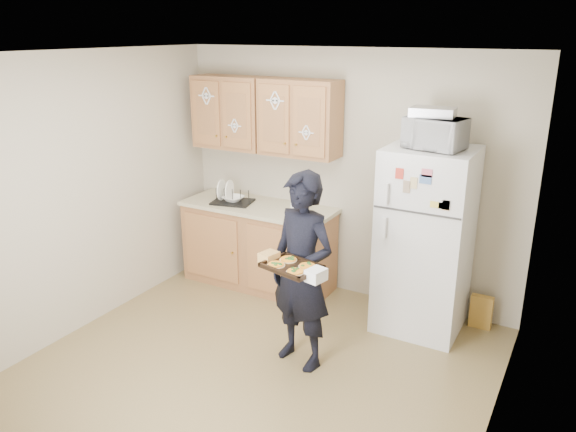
{
  "coord_description": "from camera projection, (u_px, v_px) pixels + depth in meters",
  "views": [
    {
      "loc": [
        2.17,
        -3.28,
        2.66
      ],
      "look_at": [
        0.09,
        0.45,
        1.23
      ],
      "focal_mm": 35.0,
      "sensor_mm": 36.0,
      "label": 1
    }
  ],
  "objects": [
    {
      "name": "floor",
      "position": [
        252.0,
        373.0,
        4.56
      ],
      "size": [
        3.6,
        3.6,
        0.0
      ],
      "primitive_type": "plane",
      "color": "brown",
      "rests_on": "ground"
    },
    {
      "name": "ceiling",
      "position": [
        244.0,
        54.0,
        3.77
      ],
      "size": [
        3.6,
        3.6,
        0.0
      ],
      "primitive_type": "plane",
      "color": "silver",
      "rests_on": "wall_back"
    },
    {
      "name": "wall_back",
      "position": [
        346.0,
        176.0,
        5.65
      ],
      "size": [
        3.6,
        0.04,
        2.5
      ],
      "primitive_type": "cube",
      "color": "#AEA38D",
      "rests_on": "floor"
    },
    {
      "name": "wall_front",
      "position": [
        42.0,
        340.0,
        2.67
      ],
      "size": [
        3.6,
        0.04,
        2.5
      ],
      "primitive_type": "cube",
      "color": "#AEA38D",
      "rests_on": "floor"
    },
    {
      "name": "wall_left",
      "position": [
        79.0,
        195.0,
        5.0
      ],
      "size": [
        0.04,
        3.6,
        2.5
      ],
      "primitive_type": "cube",
      "color": "#AEA38D",
      "rests_on": "floor"
    },
    {
      "name": "wall_right",
      "position": [
        503.0,
        279.0,
        3.33
      ],
      "size": [
        0.04,
        3.6,
        2.5
      ],
      "primitive_type": "cube",
      "color": "#AEA38D",
      "rests_on": "floor"
    },
    {
      "name": "refrigerator",
      "position": [
        425.0,
        241.0,
        5.04
      ],
      "size": [
        0.75,
        0.7,
        1.7
      ],
      "primitive_type": "cube",
      "color": "silver",
      "rests_on": "floor"
    },
    {
      "name": "base_cabinet",
      "position": [
        259.0,
        247.0,
        6.04
      ],
      "size": [
        1.6,
        0.6,
        0.86
      ],
      "primitive_type": "cube",
      "color": "brown",
      "rests_on": "floor"
    },
    {
      "name": "countertop",
      "position": [
        258.0,
        207.0,
        5.9
      ],
      "size": [
        1.64,
        0.64,
        0.04
      ],
      "primitive_type": "cube",
      "color": "beige",
      "rests_on": "base_cabinet"
    },
    {
      "name": "upper_cab_left",
      "position": [
        231.0,
        112.0,
        5.9
      ],
      "size": [
        0.8,
        0.33,
        0.75
      ],
      "primitive_type": "cube",
      "color": "brown",
      "rests_on": "wall_back"
    },
    {
      "name": "upper_cab_right",
      "position": [
        300.0,
        118.0,
        5.52
      ],
      "size": [
        0.8,
        0.33,
        0.75
      ],
      "primitive_type": "cube",
      "color": "brown",
      "rests_on": "wall_back"
    },
    {
      "name": "cereal_box",
      "position": [
        481.0,
        312.0,
        5.22
      ],
      "size": [
        0.2,
        0.07,
        0.32
      ],
      "primitive_type": "cube",
      "color": "gold",
      "rests_on": "floor"
    },
    {
      "name": "person",
      "position": [
        302.0,
        272.0,
        4.48
      ],
      "size": [
        0.67,
        0.52,
        1.64
      ],
      "primitive_type": "imported",
      "rotation": [
        0.0,
        0.0,
        -0.23
      ],
      "color": "black",
      "rests_on": "floor"
    },
    {
      "name": "baking_tray",
      "position": [
        292.0,
        267.0,
        4.15
      ],
      "size": [
        0.47,
        0.38,
        0.04
      ],
      "primitive_type": "cube",
      "rotation": [
        0.0,
        0.0,
        -0.23
      ],
      "color": "black",
      "rests_on": "person"
    },
    {
      "name": "pizza_front_left",
      "position": [
        276.0,
        265.0,
        4.16
      ],
      "size": [
        0.14,
        0.14,
        0.02
      ],
      "primitive_type": "cylinder",
      "color": "orange",
      "rests_on": "baking_tray"
    },
    {
      "name": "pizza_front_right",
      "position": [
        295.0,
        272.0,
        4.04
      ],
      "size": [
        0.14,
        0.14,
        0.02
      ],
      "primitive_type": "cylinder",
      "color": "orange",
      "rests_on": "baking_tray"
    },
    {
      "name": "pizza_back_left",
      "position": [
        288.0,
        259.0,
        4.26
      ],
      "size": [
        0.14,
        0.14,
        0.02
      ],
      "primitive_type": "cylinder",
      "color": "orange",
      "rests_on": "baking_tray"
    },
    {
      "name": "pizza_back_right",
      "position": [
        307.0,
        266.0,
        4.13
      ],
      "size": [
        0.14,
        0.14,
        0.02
      ],
      "primitive_type": "cylinder",
      "color": "orange",
      "rests_on": "baking_tray"
    },
    {
      "name": "microwave",
      "position": [
        435.0,
        133.0,
        4.67
      ],
      "size": [
        0.53,
        0.4,
        0.26
      ],
      "primitive_type": "imported",
      "rotation": [
        0.0,
        0.0,
        -0.17
      ],
      "color": "silver",
      "rests_on": "refrigerator"
    },
    {
      "name": "foil_pan",
      "position": [
        433.0,
        112.0,
        4.66
      ],
      "size": [
        0.38,
        0.28,
        0.08
      ],
      "primitive_type": "cube",
      "rotation": [
        0.0,
        0.0,
        0.08
      ],
      "color": "silver",
      "rests_on": "microwave"
    },
    {
      "name": "dish_rack",
      "position": [
        232.0,
        195.0,
        5.95
      ],
      "size": [
        0.47,
        0.39,
        0.16
      ],
      "primitive_type": "cube",
      "rotation": [
        0.0,
        0.0,
        0.22
      ],
      "color": "black",
      "rests_on": "countertop"
    },
    {
      "name": "bowl",
      "position": [
        233.0,
        199.0,
        5.95
      ],
      "size": [
        0.23,
        0.23,
        0.05
      ],
      "primitive_type": "imported",
      "rotation": [
        0.0,
        0.0,
        -0.04
      ],
      "color": "white",
      "rests_on": "dish_rack"
    },
    {
      "name": "soap_bottle",
      "position": [
        297.0,
        204.0,
        5.58
      ],
      "size": [
        0.1,
        0.1,
        0.21
      ],
      "primitive_type": "imported",
      "rotation": [
        0.0,
        0.0,
        0.05
      ],
      "color": "silver",
      "rests_on": "countertop"
    }
  ]
}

